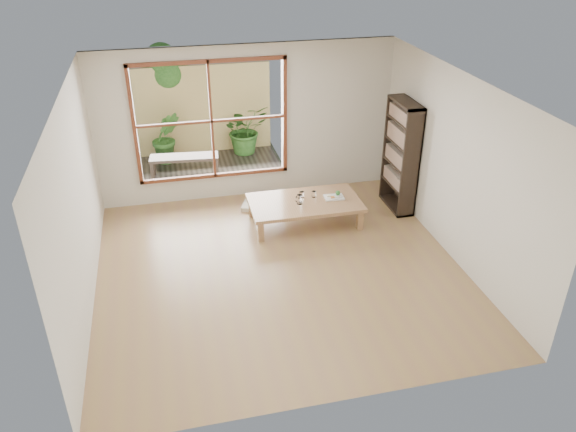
{
  "coord_description": "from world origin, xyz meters",
  "views": [
    {
      "loc": [
        -1.39,
        -6.41,
        4.46
      ],
      "look_at": [
        0.24,
        0.5,
        0.55
      ],
      "focal_mm": 35.0,
      "sensor_mm": 36.0,
      "label": 1
    }
  ],
  "objects_px": {
    "low_table": "(305,204)",
    "bookshelf": "(401,156)",
    "garden_bench": "(184,159)",
    "food_tray": "(335,196)"
  },
  "relations": [
    {
      "from": "bookshelf",
      "to": "food_tray",
      "type": "bearing_deg",
      "value": -171.32
    },
    {
      "from": "bookshelf",
      "to": "food_tray",
      "type": "distance_m",
      "value": 1.28
    },
    {
      "from": "low_table",
      "to": "bookshelf",
      "type": "xyz_separation_m",
      "value": [
        1.66,
        0.19,
        0.58
      ]
    },
    {
      "from": "low_table",
      "to": "bookshelf",
      "type": "relative_size",
      "value": 0.96
    },
    {
      "from": "garden_bench",
      "to": "food_tray",
      "type": "bearing_deg",
      "value": -38.63
    },
    {
      "from": "low_table",
      "to": "garden_bench",
      "type": "distance_m",
      "value": 2.8
    },
    {
      "from": "bookshelf",
      "to": "garden_bench",
      "type": "relative_size",
      "value": 1.42
    },
    {
      "from": "bookshelf",
      "to": "garden_bench",
      "type": "xyz_separation_m",
      "value": [
        -3.4,
        2.01,
        -0.55
      ]
    },
    {
      "from": "low_table",
      "to": "food_tray",
      "type": "xyz_separation_m",
      "value": [
        0.5,
        0.01,
        0.07
      ]
    },
    {
      "from": "food_tray",
      "to": "garden_bench",
      "type": "xyz_separation_m",
      "value": [
        -2.24,
        2.19,
        -0.04
      ]
    }
  ]
}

